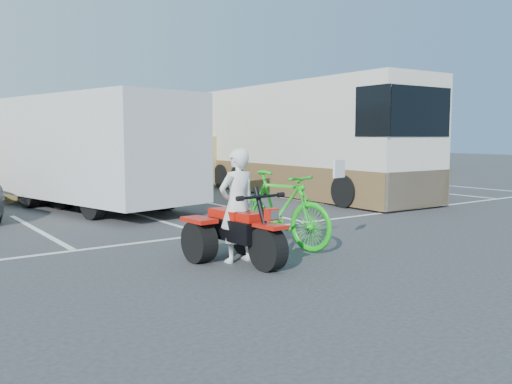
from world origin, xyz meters
TOP-DOWN VIEW (x-y plane):
  - ground at (0.00, 0.00)m, footprint 100.00×100.00m
  - parking_stripes at (0.87, 4.07)m, footprint 28.00×5.16m
  - grass_embankment at (0.00, 15.48)m, footprint 40.00×8.50m
  - red_trike_atv at (-0.81, -0.11)m, footprint 1.43×1.85m
  - rider at (-0.82, 0.04)m, footprint 0.69×0.48m
  - green_dirt_bike at (0.45, 0.57)m, footprint 1.11×2.39m
  - cargo_trailer at (-0.50, 7.58)m, footprint 4.02×7.03m
  - rv_motorhome at (6.67, 7.29)m, footprint 2.96×10.35m
  - quad_atv_green at (-0.81, 7.75)m, footprint 1.39×1.58m

SIDE VIEW (x-z plane):
  - ground at x=0.00m, z-range 0.00..0.00m
  - red_trike_atv at x=-0.81m, z-range -0.58..0.58m
  - quad_atv_green at x=-0.81m, z-range -0.43..0.43m
  - parking_stripes at x=0.87m, z-range 0.00..0.01m
  - green_dirt_bike at x=0.45m, z-range 0.00..1.38m
  - rider at x=-0.82m, z-range 0.00..1.83m
  - grass_embankment at x=0.00m, z-range -0.13..2.97m
  - rv_motorhome at x=6.67m, z-range -0.24..3.44m
  - cargo_trailer at x=-0.50m, z-range 0.13..3.21m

